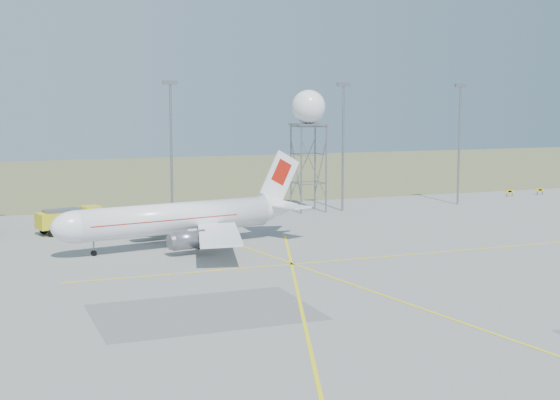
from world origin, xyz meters
name	(u,v)px	position (x,y,z in m)	size (l,w,h in m)	color
ground	(519,335)	(0.00, 0.00, 0.00)	(400.00, 400.00, 0.00)	gray
grass_strip	(138,175)	(0.00, 140.00, 0.01)	(400.00, 120.00, 0.03)	#5C6738
mast_b	(171,139)	(-10.00, 66.00, 12.07)	(2.20, 0.50, 20.50)	gray
mast_c	(343,136)	(18.00, 66.00, 12.07)	(2.20, 0.50, 20.50)	gray
mast_d	(459,134)	(40.00, 66.00, 12.07)	(2.20, 0.50, 20.50)	gray
taxi_sign_near	(510,192)	(55.60, 72.00, 0.89)	(1.60, 0.17, 1.20)	black
taxi_sign_far	(540,190)	(62.60, 72.00, 0.89)	(1.60, 0.17, 1.20)	black
airliner_main	(180,219)	(-14.32, 44.75, 3.43)	(32.78, 31.43, 11.20)	white
radar_tower	(308,144)	(12.63, 67.51, 10.85)	(5.34, 5.34, 19.34)	gray
fire_truck	(71,221)	(-25.27, 59.93, 1.63)	(8.94, 5.14, 3.40)	yellow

